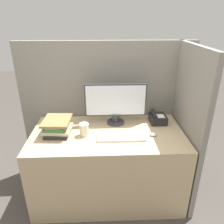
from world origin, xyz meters
TOP-DOWN VIEW (x-y plane):
  - ground_plane at (0.00, 0.00)m, footprint 12.00×12.00m
  - cubicle_panel_rear at (0.00, 0.78)m, footprint 1.82×0.04m
  - cubicle_panel_right at (0.75, 0.40)m, footprint 0.04×0.81m
  - desk at (0.00, 0.37)m, footprint 1.42×0.75m
  - monitor at (0.08, 0.57)m, footprint 0.60×0.17m
  - keyboard at (0.12, 0.26)m, footprint 0.43×0.14m
  - mouse at (0.41, 0.29)m, footprint 0.06×0.05m
  - coffee_cup at (-0.21, 0.33)m, footprint 0.09×0.09m
  - book_stack at (-0.46, 0.37)m, footprint 0.26×0.29m
  - desk_telephone at (0.51, 0.56)m, footprint 0.16×0.19m

SIDE VIEW (x-z plane):
  - ground_plane at x=0.00m, z-range 0.00..0.00m
  - desk at x=0.00m, z-range 0.00..0.72m
  - keyboard at x=0.12m, z-range 0.72..0.74m
  - mouse at x=0.41m, z-range 0.72..0.75m
  - cubicle_panel_rear at x=0.00m, z-range 0.00..1.50m
  - cubicle_panel_right at x=0.75m, z-range 0.00..1.50m
  - desk_telephone at x=0.51m, z-range 0.71..0.82m
  - coffee_cup at x=-0.21m, z-range 0.72..0.84m
  - book_stack at x=-0.46m, z-range 0.72..0.86m
  - monitor at x=0.08m, z-range 0.73..1.14m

